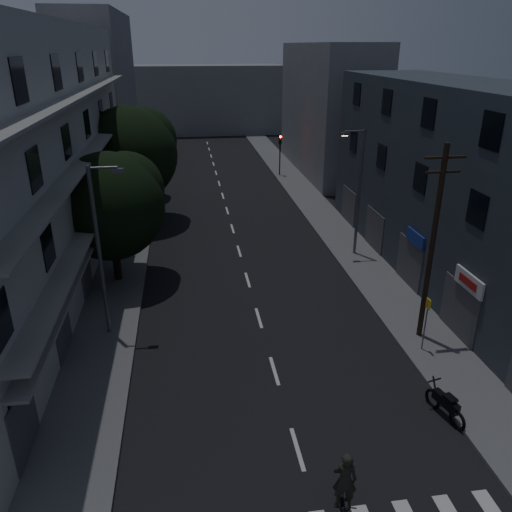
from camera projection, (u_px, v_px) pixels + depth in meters
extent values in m
plane|color=black|center=(232.00, 226.00, 38.06)|extent=(160.00, 160.00, 0.00)
cube|color=#565659|center=(131.00, 230.00, 37.05)|extent=(3.00, 90.00, 0.15)
cube|color=#565659|center=(327.00, 221.00, 39.01)|extent=(3.00, 90.00, 0.15)
cube|color=beige|center=(297.00, 449.00, 17.09)|extent=(0.15, 2.00, 0.01)
cube|color=beige|center=(274.00, 371.00, 21.20)|extent=(0.15, 2.00, 0.01)
cube|color=beige|center=(259.00, 318.00, 25.30)|extent=(0.15, 2.00, 0.01)
cube|color=beige|center=(248.00, 280.00, 29.40)|extent=(0.15, 2.00, 0.01)
cube|color=beige|center=(239.00, 251.00, 33.50)|extent=(0.15, 2.00, 0.01)
cube|color=beige|center=(232.00, 229.00, 37.60)|extent=(0.15, 2.00, 0.01)
cube|color=beige|center=(227.00, 211.00, 41.70)|extent=(0.15, 2.00, 0.01)
cube|color=beige|center=(223.00, 196.00, 45.80)|extent=(0.15, 2.00, 0.01)
cube|color=beige|center=(219.00, 183.00, 49.90)|extent=(0.15, 2.00, 0.01)
cube|color=beige|center=(216.00, 173.00, 54.01)|extent=(0.15, 2.00, 0.01)
cube|color=beige|center=(213.00, 164.00, 58.11)|extent=(0.15, 2.00, 0.01)
cube|color=beige|center=(211.00, 156.00, 62.21)|extent=(0.15, 2.00, 0.01)
cube|color=beige|center=(209.00, 149.00, 66.31)|extent=(0.15, 2.00, 0.01)
cube|color=beige|center=(207.00, 143.00, 70.41)|extent=(0.15, 2.00, 0.01)
cube|color=#AEAEA9|center=(25.00, 159.00, 27.38)|extent=(6.00, 36.00, 14.00)
cube|color=black|center=(20.00, 408.00, 16.05)|extent=(0.06, 1.60, 1.60)
cube|color=black|center=(60.00, 316.00, 21.52)|extent=(0.06, 1.60, 1.60)
cube|color=black|center=(84.00, 261.00, 26.99)|extent=(0.06, 1.60, 1.60)
cube|color=black|center=(100.00, 224.00, 32.46)|extent=(0.06, 1.60, 1.60)
cube|color=black|center=(111.00, 199.00, 37.93)|extent=(0.06, 1.60, 1.60)
cube|color=black|center=(120.00, 179.00, 43.39)|extent=(0.06, 1.60, 1.60)
cube|color=black|center=(0.00, 322.00, 14.80)|extent=(0.06, 1.60, 1.60)
cube|color=black|center=(48.00, 247.00, 20.27)|extent=(0.06, 1.60, 1.60)
cube|color=black|center=(76.00, 204.00, 25.74)|extent=(0.06, 1.60, 1.60)
cube|color=black|center=(94.00, 176.00, 31.21)|extent=(0.06, 1.60, 1.60)
cube|color=black|center=(106.00, 157.00, 36.68)|extent=(0.06, 1.60, 1.60)
cube|color=black|center=(116.00, 142.00, 42.14)|extent=(0.06, 1.60, 1.60)
cube|color=black|center=(35.00, 169.00, 19.02)|extent=(0.06, 1.60, 1.60)
cube|color=black|center=(67.00, 142.00, 24.49)|extent=(0.06, 1.60, 1.60)
cube|color=black|center=(87.00, 124.00, 29.96)|extent=(0.06, 1.60, 1.60)
cube|color=black|center=(101.00, 112.00, 35.43)|extent=(0.06, 1.60, 1.60)
cube|color=black|center=(111.00, 103.00, 40.90)|extent=(0.06, 1.60, 1.60)
cube|color=black|center=(19.00, 81.00, 17.77)|extent=(0.06, 1.60, 1.60)
cube|color=black|center=(57.00, 72.00, 23.24)|extent=(0.06, 1.60, 1.60)
cube|color=black|center=(80.00, 67.00, 28.71)|extent=(0.06, 1.60, 1.60)
cube|color=black|center=(95.00, 64.00, 34.18)|extent=(0.06, 1.60, 1.60)
cube|color=black|center=(107.00, 61.00, 39.65)|extent=(0.06, 1.60, 1.60)
cube|color=gray|center=(97.00, 209.00, 29.01)|extent=(1.00, 32.40, 0.12)
cube|color=gray|center=(90.00, 154.00, 27.76)|extent=(1.00, 32.40, 0.12)
cube|color=gray|center=(82.00, 93.00, 26.51)|extent=(1.00, 32.40, 0.12)
cube|color=gray|center=(97.00, 223.00, 29.34)|extent=(0.80, 32.40, 0.12)
cube|color=#424247|center=(24.00, 422.00, 16.29)|extent=(0.06, 2.40, 2.40)
cube|color=#424247|center=(63.00, 328.00, 21.76)|extent=(0.06, 2.40, 2.40)
cube|color=#424247|center=(86.00, 271.00, 27.22)|extent=(0.06, 2.40, 2.40)
cube|color=#424247|center=(101.00, 233.00, 32.69)|extent=(0.06, 2.40, 2.40)
cube|color=#424247|center=(112.00, 206.00, 38.16)|extent=(0.06, 2.40, 2.40)
cube|color=#424247|center=(121.00, 186.00, 43.63)|extent=(0.06, 2.40, 2.40)
cube|color=#2D333C|center=(466.00, 188.00, 27.46)|extent=(6.00, 28.00, 11.00)
cube|color=black|center=(477.00, 209.00, 21.28)|extent=(0.06, 1.40, 1.50)
cube|color=black|center=(420.00, 178.00, 26.29)|extent=(0.06, 1.40, 1.50)
cube|color=black|center=(382.00, 157.00, 31.31)|extent=(0.06, 1.40, 1.50)
cube|color=black|center=(353.00, 141.00, 36.32)|extent=(0.06, 1.40, 1.50)
cube|color=black|center=(491.00, 131.00, 19.99)|extent=(0.06, 1.40, 1.50)
cube|color=black|center=(429.00, 114.00, 25.01)|extent=(0.06, 1.40, 1.50)
cube|color=black|center=(387.00, 102.00, 30.02)|extent=(0.06, 1.40, 1.50)
cube|color=black|center=(357.00, 94.00, 35.03)|extent=(0.06, 1.40, 1.50)
cube|color=#424247|center=(459.00, 310.00, 23.19)|extent=(0.06, 3.00, 2.60)
cube|color=#424247|center=(409.00, 263.00, 28.21)|extent=(0.06, 3.00, 2.60)
cube|color=#424247|center=(374.00, 230.00, 33.22)|extent=(0.06, 3.00, 2.60)
cube|color=#424247|center=(348.00, 206.00, 38.23)|extent=(0.06, 3.00, 2.60)
cube|color=silver|center=(469.00, 282.00, 22.06)|extent=(0.12, 2.20, 0.80)
cube|color=#B21414|center=(467.00, 282.00, 22.05)|extent=(0.02, 1.40, 0.36)
cube|color=navy|center=(415.00, 238.00, 27.08)|extent=(0.12, 2.00, 0.70)
cube|color=slate|center=(100.00, 93.00, 54.33)|extent=(6.00, 20.00, 16.00)
cube|color=slate|center=(328.00, 110.00, 52.59)|extent=(6.00, 20.00, 13.00)
cube|color=slate|center=(203.00, 100.00, 77.12)|extent=(24.00, 8.00, 10.00)
cylinder|color=black|center=(115.00, 247.00, 28.47)|extent=(0.44, 0.44, 4.01)
sphere|color=black|center=(110.00, 206.00, 27.53)|extent=(6.01, 6.01, 6.01)
sphere|color=black|center=(127.00, 189.00, 28.04)|extent=(4.21, 4.21, 4.21)
sphere|color=black|center=(93.00, 202.00, 26.71)|extent=(3.91, 3.91, 3.91)
cylinder|color=black|center=(133.00, 191.00, 38.00)|extent=(0.44, 0.44, 4.67)
sphere|color=black|center=(130.00, 155.00, 36.91)|extent=(7.03, 7.03, 7.03)
sphere|color=black|center=(144.00, 140.00, 37.50)|extent=(4.92, 4.92, 4.92)
sphere|color=black|center=(116.00, 150.00, 35.95)|extent=(4.57, 4.57, 4.57)
cylinder|color=black|center=(135.00, 178.00, 44.26)|extent=(0.44, 0.44, 3.43)
sphere|color=black|center=(133.00, 155.00, 43.45)|extent=(5.13, 5.13, 5.13)
sphere|color=black|center=(141.00, 146.00, 43.89)|extent=(3.59, 3.59, 3.59)
sphere|color=black|center=(124.00, 152.00, 42.75)|extent=(3.33, 3.33, 3.33)
cylinder|color=black|center=(280.00, 160.00, 51.99)|extent=(0.12, 0.12, 3.20)
cube|color=black|center=(280.00, 140.00, 51.19)|extent=(0.28, 0.22, 0.90)
sphere|color=#FF0C05|center=(281.00, 137.00, 50.93)|extent=(0.22, 0.22, 0.22)
sphere|color=#3F330C|center=(280.00, 140.00, 51.04)|extent=(0.22, 0.22, 0.22)
sphere|color=black|center=(280.00, 143.00, 51.16)|extent=(0.22, 0.22, 0.22)
cylinder|color=black|center=(154.00, 163.00, 50.70)|extent=(0.12, 0.12, 3.20)
cube|color=black|center=(153.00, 142.00, 49.90)|extent=(0.28, 0.22, 0.90)
sphere|color=black|center=(153.00, 139.00, 49.63)|extent=(0.22, 0.22, 0.22)
sphere|color=#3F330C|center=(153.00, 142.00, 49.75)|extent=(0.22, 0.22, 0.22)
sphere|color=#0CFF26|center=(153.00, 145.00, 49.87)|extent=(0.22, 0.22, 0.22)
cylinder|color=#5A5C62|center=(99.00, 254.00, 22.28)|extent=(0.18, 0.18, 8.00)
cylinder|color=#5A5C62|center=(103.00, 168.00, 20.83)|extent=(1.20, 0.10, 0.10)
cube|color=#5A5C62|center=(118.00, 171.00, 20.97)|extent=(0.45, 0.25, 0.18)
cube|color=#4C4C4C|center=(118.00, 173.00, 21.01)|extent=(0.35, 0.18, 0.04)
cylinder|color=slate|center=(359.00, 194.00, 31.30)|extent=(0.18, 0.18, 8.00)
cylinder|color=slate|center=(355.00, 131.00, 29.70)|extent=(1.20, 0.10, 0.10)
cube|color=slate|center=(345.00, 134.00, 29.68)|extent=(0.45, 0.25, 0.18)
cube|color=#FFD88C|center=(345.00, 135.00, 29.72)|extent=(0.35, 0.18, 0.04)
cylinder|color=#53575A|center=(134.00, 158.00, 41.23)|extent=(0.18, 0.18, 8.00)
cylinder|color=#53575A|center=(137.00, 109.00, 39.78)|extent=(1.20, 0.10, 0.10)
cube|color=#53575A|center=(145.00, 111.00, 39.92)|extent=(0.45, 0.25, 0.18)
cube|color=#4C4C4C|center=(145.00, 112.00, 39.96)|extent=(0.35, 0.18, 0.04)
cylinder|color=black|center=(432.00, 246.00, 21.83)|extent=(0.24, 0.24, 9.00)
cube|color=black|center=(445.00, 157.00, 20.30)|extent=(1.80, 0.10, 0.10)
cube|color=black|center=(443.00, 172.00, 20.54)|extent=(1.50, 0.10, 0.10)
cylinder|color=#595B60|center=(425.00, 325.00, 21.98)|extent=(0.06, 0.06, 2.50)
cube|color=yellow|center=(428.00, 304.00, 21.57)|extent=(0.05, 0.35, 0.45)
torus|color=black|center=(457.00, 420.00, 17.92)|extent=(0.30, 0.78, 0.77)
torus|color=black|center=(432.00, 399.00, 19.03)|extent=(0.30, 0.78, 0.77)
cube|color=black|center=(446.00, 402.00, 18.34)|extent=(0.56, 1.23, 0.38)
cube|color=black|center=(450.00, 398.00, 18.09)|extent=(0.44, 0.55, 0.11)
cylinder|color=black|center=(435.00, 389.00, 18.80)|extent=(0.18, 0.47, 0.91)
cube|color=black|center=(434.00, 380.00, 18.76)|extent=(0.59, 0.19, 0.04)
imported|color=black|center=(343.00, 504.00, 14.45)|extent=(1.11, 2.00, 1.00)
imported|color=black|center=(345.00, 480.00, 14.08)|extent=(0.79, 0.62, 1.90)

